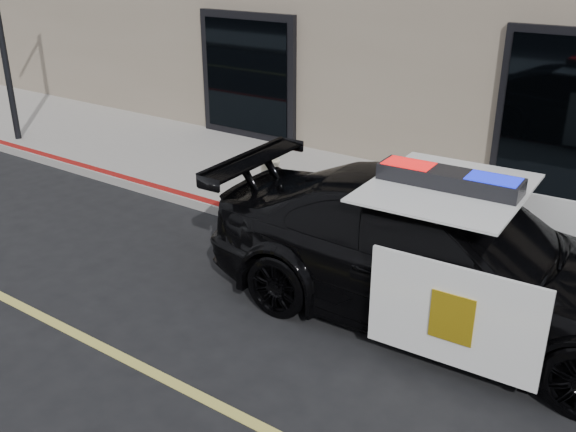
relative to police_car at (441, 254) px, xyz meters
The scene contains 2 objects.
police_car is the anchor object (origin of this frame).
fire_hydrant 3.87m from the police_car, 156.80° to the left, with size 0.39×0.55×0.87m.
Camera 1 is at (0.46, -3.59, 4.03)m, focal length 40.00 mm.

